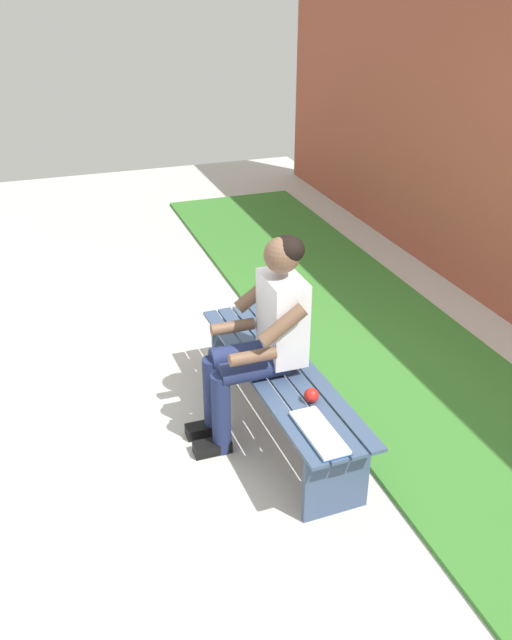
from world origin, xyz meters
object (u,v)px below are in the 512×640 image
bench_near (280,384)px  person_seated (262,333)px  book_open (319,433)px  apple (311,395)px

bench_near → person_seated: bearing=70.7°
person_seated → book_open: person_seated is taller
apple → book_open: apple is taller
person_seated → apple: 0.47m
person_seated → book_open: (-0.68, -0.06, -0.23)m
book_open → person_seated: bearing=3.3°
bench_near → book_open: (-0.64, 0.04, 0.12)m
apple → book_open: (-0.28, 0.08, -0.03)m
person_seated → book_open: size_ratio=3.01×
person_seated → bench_near: bearing=-109.3°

